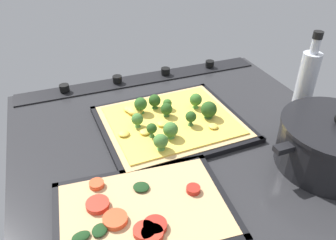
{
  "coord_description": "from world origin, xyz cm",
  "views": [
    {
      "loc": [
        26.34,
        57.71,
        47.03
      ],
      "look_at": [
        3.66,
        -0.91,
        5.43
      ],
      "focal_mm": 35.87,
      "sensor_mm": 36.0,
      "label": 1
    }
  ],
  "objects": [
    {
      "name": "oil_bottle",
      "position": [
        -30.42,
        2.65,
        9.51
      ],
      "size": [
        4.44,
        4.44,
        22.75
      ],
      "color": "#B7BCC6",
      "rests_on": "ground_plane"
    },
    {
      "name": "veggie_pizza_back",
      "position": [
        16.15,
        18.37,
        1.11
      ],
      "size": [
        30.24,
        22.1,
        1.9
      ],
      "color": "tan",
      "rests_on": "baking_tray_back"
    },
    {
      "name": "baking_tray_front",
      "position": [
        0.88,
        -5.81,
        0.36
      ],
      "size": [
        34.81,
        30.71,
        1.3
      ],
      "color": "black",
      "rests_on": "ground_plane"
    },
    {
      "name": "baking_tray_back",
      "position": [
        15.67,
        18.19,
        0.38
      ],
      "size": [
        32.84,
        24.7,
        1.3
      ],
      "color": "black",
      "rests_on": "ground_plane"
    },
    {
      "name": "cooking_pot",
      "position": [
        -24.55,
        19.15,
        5.09
      ],
      "size": [
        28.77,
        22.01,
        12.5
      ],
      "color": "black",
      "rests_on": "ground_plane"
    },
    {
      "name": "stove_control_panel",
      "position": [
        -0.0,
        -32.61,
        0.55
      ],
      "size": [
        74.67,
        7.0,
        2.6
      ],
      "color": "black",
      "rests_on": "ground_plane"
    },
    {
      "name": "broccoli_pizza",
      "position": [
        1.18,
        -5.78,
        1.86
      ],
      "size": [
        32.33,
        28.23,
        5.66
      ],
      "color": "tan",
      "rests_on": "baking_tray_front"
    },
    {
      "name": "ground_plane",
      "position": [
        0.0,
        0.0,
        -1.5
      ],
      "size": [
        77.78,
        72.22,
        3.0
      ],
      "primitive_type": "cube",
      "color": "#28282B"
    }
  ]
}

